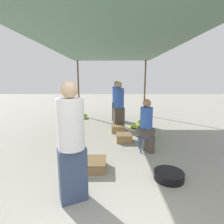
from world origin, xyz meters
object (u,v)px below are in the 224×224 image
Objects in this scene: crate_mid at (119,129)px; shopper_walking_mid at (117,100)px; shopper_walking_far at (120,105)px; vendor_foreground at (72,142)px; banana_pile_left_0 at (74,142)px; banana_pile_left_1 at (84,116)px; basin_black at (170,176)px; vendor_seated at (148,125)px; banana_pile_right_1 at (148,134)px; crate_near at (94,164)px; banana_pile_right_0 at (143,122)px; crate_far at (124,138)px; banana_pile_right_2 at (137,126)px; stool at (146,138)px.

crate_mid is 1.88m from shopper_walking_mid.
crate_mid is 0.27× the size of shopper_walking_far.
banana_pile_left_0 is at bearing 102.53° from vendor_foreground.
shopper_walking_far reaches higher than banana_pile_left_1.
shopper_walking_mid is (-0.83, 4.65, 0.82)m from basin_black.
shopper_walking_mid reaches higher than vendor_seated.
crate_mid is at bearing 43.68° from banana_pile_left_0.
vendor_seated is 1.29m from banana_pile_right_1.
crate_near is at bearing -78.25° from banana_pile_left_1.
banana_pile_right_0 is 1.64m from banana_pile_right_1.
banana_pile_left_0 is 0.32× the size of shopper_walking_far.
vendor_foreground reaches higher than banana_pile_right_1.
shopper_walking_mid is at bearing 93.20° from crate_far.
banana_pile_left_1 reaches higher than crate_mid.
crate_mid reaches higher than banana_pile_left_0.
banana_pile_right_1 reaches higher than crate_near.
banana_pile_right_2 is 0.85m from crate_mid.
banana_pile_right_2 is at bearing -115.72° from banana_pile_right_0.
basin_black is 5.57m from banana_pile_left_1.
crate_near is (-1.25, -0.91, -0.59)m from vendor_seated.
vendor_foreground reaches higher than shopper_walking_mid.
banana_pile_left_1 is (-2.39, 5.04, 0.03)m from basin_black.
vendor_seated is 1.43m from basin_black.
banana_pile_right_0 is (0.19, 4.02, 0.02)m from basin_black.
shopper_walking_far reaches higher than crate_near.
shopper_walking_mid reaches higher than crate_far.
vendor_seated is (0.02, -0.00, 0.35)m from stool.
banana_pile_right_0 is at bearing -31.74° from shopper_walking_mid.
crate_far is at bearing 125.47° from vendor_seated.
banana_pile_left_1 is (-2.20, 3.76, -0.24)m from stool.
banana_pile_right_2 is at bearing 87.91° from stool.
crate_far is 0.27× the size of shopper_walking_mid.
banana_pile_right_1 is at bearing -45.62° from shopper_walking_far.
crate_far is (-0.69, 2.00, 0.03)m from basin_black.
banana_pile_left_1 is at bearing 166.12° from shopper_walking_mid.
shopper_walking_far is (1.32, 1.56, 0.82)m from banana_pile_left_0.
crate_far is 1.50m from shopper_walking_far.
banana_pile_right_2 is (-0.19, 1.01, -0.02)m from banana_pile_right_1.
banana_pile_right_1 is (2.19, 0.67, 0.02)m from banana_pile_left_0.
vendor_foreground is 2.98× the size of banana_pile_right_1.
banana_pile_left_1 is at bearing 133.00° from banana_pile_right_1.
banana_pile_left_0 is at bearing -136.32° from crate_mid.
banana_pile_right_1 is (-0.10, -1.63, -0.01)m from banana_pile_right_0.
banana_pile_left_1 reaches higher than banana_pile_right_2.
banana_pile_left_1 reaches higher than banana_pile_left_0.
shopper_walking_far reaches higher than banana_pile_right_1.
vendor_seated is at bearing 35.99° from crate_near.
shopper_walking_far is at bearing -169.67° from banana_pile_right_2.
crate_mid is (0.59, 2.58, 0.01)m from crate_near.
banana_pile_right_0 is 0.77× the size of banana_pile_right_2.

